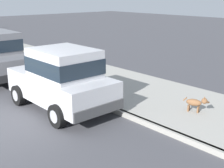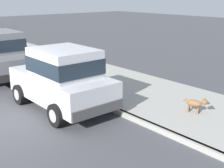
# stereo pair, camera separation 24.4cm
# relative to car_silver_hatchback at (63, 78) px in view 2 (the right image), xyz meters

# --- Properties ---
(curb) EXTENTS (0.16, 64.00, 0.14)m
(curb) POSITION_rel_car_silver_hatchback_xyz_m (0.97, 0.20, -0.91)
(curb) COLOR gray
(curb) RESTS_ON ground
(sidewalk) EXTENTS (3.60, 64.00, 0.14)m
(sidewalk) POSITION_rel_car_silver_hatchback_xyz_m (2.77, 0.20, -0.91)
(sidewalk) COLOR #99968E
(sidewalk) RESTS_ON ground
(car_silver_hatchback) EXTENTS (1.97, 3.80, 1.88)m
(car_silver_hatchback) POSITION_rel_car_silver_hatchback_xyz_m (0.00, 0.00, 0.00)
(car_silver_hatchback) COLOR #BCBCC1
(car_silver_hatchback) RESTS_ON ground
(dog_brown) EXTENTS (0.36, 0.72, 0.49)m
(dog_brown) POSITION_rel_car_silver_hatchback_xyz_m (2.49, -3.08, -0.55)
(dog_brown) COLOR brown
(dog_brown) RESTS_ON sidewalk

